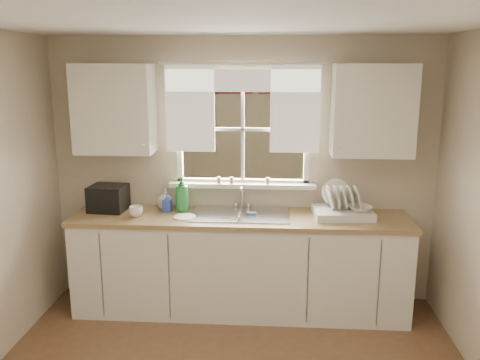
# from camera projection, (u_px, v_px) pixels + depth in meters

# --- Properties ---
(room_walls) EXTENTS (3.62, 4.02, 2.50)m
(room_walls) POSITION_uv_depth(u_px,v_px,m) (219.00, 252.00, 2.80)
(room_walls) COLOR beige
(room_walls) RESTS_ON ground
(ceiling) EXTENTS (3.60, 4.00, 0.02)m
(ceiling) POSITION_uv_depth(u_px,v_px,m) (218.00, 13.00, 2.58)
(ceiling) COLOR silver
(ceiling) RESTS_ON room_walls
(window) EXTENTS (1.38, 0.16, 1.06)m
(window) POSITION_uv_depth(u_px,v_px,m) (243.00, 147.00, 4.75)
(window) COLOR white
(window) RESTS_ON room_walls
(curtains) EXTENTS (1.50, 0.03, 0.81)m
(curtains) POSITION_uv_depth(u_px,v_px,m) (242.00, 99.00, 4.60)
(curtains) COLOR white
(curtains) RESTS_ON room_walls
(base_cabinets) EXTENTS (3.00, 0.62, 0.87)m
(base_cabinets) POSITION_uv_depth(u_px,v_px,m) (240.00, 265.00, 4.67)
(base_cabinets) COLOR white
(base_cabinets) RESTS_ON ground
(countertop) EXTENTS (3.04, 0.65, 0.04)m
(countertop) POSITION_uv_depth(u_px,v_px,m) (240.00, 218.00, 4.57)
(countertop) COLOR #9B7A4D
(countertop) RESTS_ON base_cabinets
(upper_cabinet_left) EXTENTS (0.70, 0.33, 0.80)m
(upper_cabinet_left) POSITION_uv_depth(u_px,v_px,m) (114.00, 109.00, 4.57)
(upper_cabinet_left) COLOR white
(upper_cabinet_left) RESTS_ON room_walls
(upper_cabinet_right) EXTENTS (0.70, 0.33, 0.80)m
(upper_cabinet_right) POSITION_uv_depth(u_px,v_px,m) (373.00, 111.00, 4.42)
(upper_cabinet_right) COLOR white
(upper_cabinet_right) RESTS_ON room_walls
(wall_outlet) EXTENTS (0.08, 0.01, 0.12)m
(wall_outlet) POSITION_uv_depth(u_px,v_px,m) (336.00, 191.00, 4.77)
(wall_outlet) COLOR beige
(wall_outlet) RESTS_ON room_walls
(sill_jars) EXTENTS (0.50, 0.04, 0.06)m
(sill_jars) POSITION_uv_depth(u_px,v_px,m) (239.00, 180.00, 4.76)
(sill_jars) COLOR brown
(sill_jars) RESTS_ON window
(backyard) EXTENTS (20.00, 10.00, 6.13)m
(backyard) POSITION_uv_depth(u_px,v_px,m) (290.00, 4.00, 10.51)
(backyard) COLOR #335421
(backyard) RESTS_ON ground
(sink) EXTENTS (0.88, 0.52, 0.40)m
(sink) POSITION_uv_depth(u_px,v_px,m) (240.00, 223.00, 4.61)
(sink) COLOR #B7B7BC
(sink) RESTS_ON countertop
(dish_rack) EXTENTS (0.54, 0.42, 0.32)m
(dish_rack) POSITION_uv_depth(u_px,v_px,m) (342.00, 209.00, 4.54)
(dish_rack) COLOR silver
(dish_rack) RESTS_ON countertop
(bowl) EXTENTS (0.26, 0.26, 0.05)m
(bowl) POSITION_uv_depth(u_px,v_px,m) (360.00, 208.00, 4.48)
(bowl) COLOR white
(bowl) RESTS_ON dish_rack
(soap_bottle_a) EXTENTS (0.17, 0.17, 0.34)m
(soap_bottle_a) POSITION_uv_depth(u_px,v_px,m) (182.00, 194.00, 4.68)
(soap_bottle_a) COLOR #2A8039
(soap_bottle_a) RESTS_ON countertop
(soap_bottle_b) EXTENTS (0.09, 0.09, 0.18)m
(soap_bottle_b) POSITION_uv_depth(u_px,v_px,m) (167.00, 202.00, 4.69)
(soap_bottle_b) COLOR #2D43AB
(soap_bottle_b) RESTS_ON countertop
(soap_bottle_c) EXTENTS (0.20, 0.20, 0.19)m
(soap_bottle_c) POSITION_uv_depth(u_px,v_px,m) (165.00, 199.00, 4.78)
(soap_bottle_c) COLOR beige
(soap_bottle_c) RESTS_ON countertop
(saucer) EXTENTS (0.20, 0.20, 0.01)m
(saucer) POSITION_uv_depth(u_px,v_px,m) (185.00, 217.00, 4.52)
(saucer) COLOR white
(saucer) RESTS_ON countertop
(cup) EXTENTS (0.15, 0.15, 0.10)m
(cup) POSITION_uv_depth(u_px,v_px,m) (136.00, 211.00, 4.54)
(cup) COLOR white
(cup) RESTS_ON countertop
(black_appliance) EXTENTS (0.35, 0.31, 0.24)m
(black_appliance) POSITION_uv_depth(u_px,v_px,m) (108.00, 198.00, 4.72)
(black_appliance) COLOR black
(black_appliance) RESTS_ON countertop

